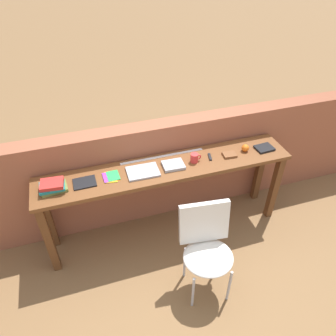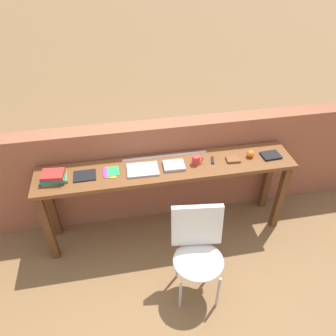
# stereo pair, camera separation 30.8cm
# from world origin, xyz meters

# --- Properties ---
(ground_plane) EXTENTS (40.00, 40.00, 0.00)m
(ground_plane) POSITION_xyz_m (0.00, 0.00, 0.00)
(ground_plane) COLOR brown
(brick_wall_back) EXTENTS (6.00, 0.20, 1.16)m
(brick_wall_back) POSITION_xyz_m (0.00, 0.64, 0.58)
(brick_wall_back) COLOR #935138
(brick_wall_back) RESTS_ON ground
(sideboard) EXTENTS (2.50, 0.44, 0.88)m
(sideboard) POSITION_xyz_m (0.00, 0.30, 0.74)
(sideboard) COLOR brown
(sideboard) RESTS_ON ground
(chair_white_moulded) EXTENTS (0.49, 0.50, 0.89)m
(chair_white_moulded) POSITION_xyz_m (0.13, -0.43, 0.53)
(chair_white_moulded) COLOR silver
(chair_white_moulded) RESTS_ON ground
(book_stack_leftmost) EXTENTS (0.24, 0.18, 0.09)m
(book_stack_leftmost) POSITION_xyz_m (-1.04, 0.28, 0.92)
(book_stack_leftmost) COLOR olive
(book_stack_leftmost) RESTS_ON sideboard
(magazine_cycling) EXTENTS (0.20, 0.16, 0.01)m
(magazine_cycling) POSITION_xyz_m (-0.77, 0.29, 0.89)
(magazine_cycling) COLOR black
(magazine_cycling) RESTS_ON sideboard
(pamphlet_pile_colourful) EXTENTS (0.15, 0.18, 0.01)m
(pamphlet_pile_colourful) POSITION_xyz_m (-0.53, 0.31, 0.89)
(pamphlet_pile_colourful) COLOR orange
(pamphlet_pile_colourful) RESTS_ON sideboard
(book_open_centre) EXTENTS (0.30, 0.22, 0.02)m
(book_open_centre) POSITION_xyz_m (-0.24, 0.28, 0.89)
(book_open_centre) COLOR #9E9EA3
(book_open_centre) RESTS_ON sideboard
(book_grey_hardcover) EXTENTS (0.21, 0.17, 0.03)m
(book_grey_hardcover) POSITION_xyz_m (0.06, 0.28, 0.89)
(book_grey_hardcover) COLOR #9E9EA3
(book_grey_hardcover) RESTS_ON sideboard
(mug) EXTENTS (0.11, 0.08, 0.09)m
(mug) POSITION_xyz_m (0.28, 0.29, 0.92)
(mug) COLOR red
(mug) RESTS_ON sideboard
(multitool_folded) EXTENTS (0.05, 0.11, 0.02)m
(multitool_folded) POSITION_xyz_m (0.46, 0.31, 0.89)
(multitool_folded) COLOR black
(multitool_folded) RESTS_ON sideboard
(leather_journal_brown) EXTENTS (0.14, 0.11, 0.02)m
(leather_journal_brown) POSITION_xyz_m (0.65, 0.28, 0.89)
(leather_journal_brown) COLOR brown
(leather_journal_brown) RESTS_ON sideboard
(sports_ball_small) EXTENTS (0.07, 0.07, 0.07)m
(sports_ball_small) POSITION_xyz_m (0.84, 0.30, 0.92)
(sports_ball_small) COLOR orange
(sports_ball_small) RESTS_ON sideboard
(book_repair_rightmost) EXTENTS (0.19, 0.15, 0.02)m
(book_repair_rightmost) POSITION_xyz_m (1.05, 0.27, 0.89)
(book_repair_rightmost) COLOR black
(book_repair_rightmost) RESTS_ON sideboard
(ruler_metal_back_edge) EXTENTS (0.85, 0.03, 0.00)m
(ruler_metal_back_edge) POSITION_xyz_m (0.01, 0.47, 0.88)
(ruler_metal_back_edge) COLOR silver
(ruler_metal_back_edge) RESTS_ON sideboard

